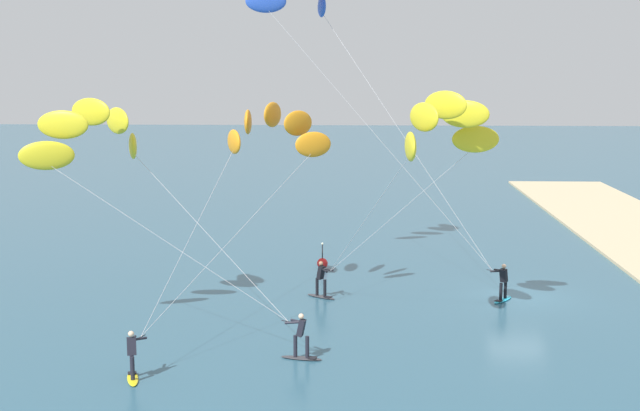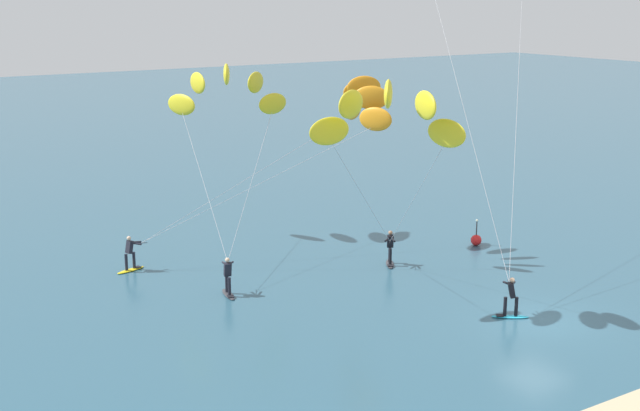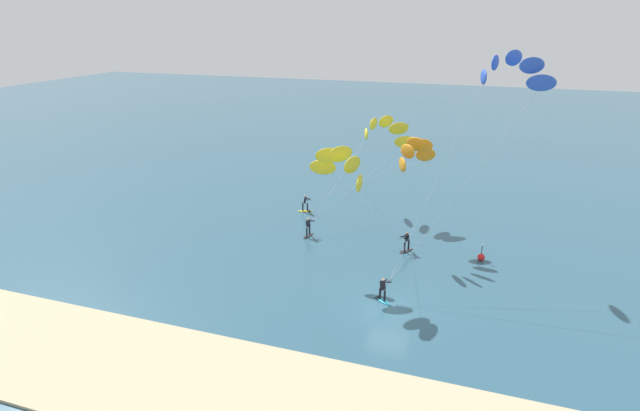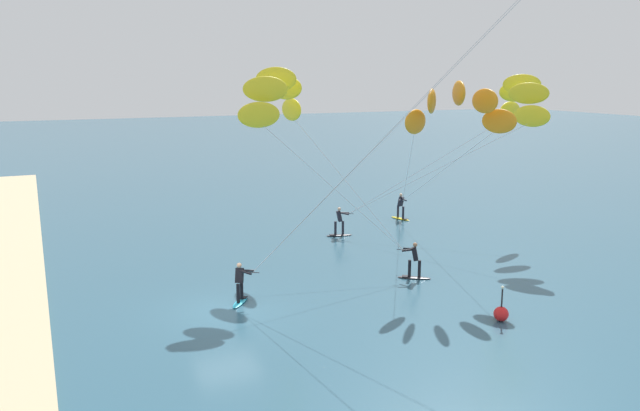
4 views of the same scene
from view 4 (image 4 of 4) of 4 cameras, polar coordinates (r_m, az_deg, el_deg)
name	(u,v)px [view 4 (image 4 of 4)]	position (r m, az deg, el deg)	size (l,w,h in m)	color
ground_plane	(226,311)	(25.58, -8.40, -9.28)	(240.00, 240.00, 0.00)	#2D566B
kitesurfer_mid_water	(455,114)	(29.87, 11.90, 7.99)	(12.84, 6.71, 8.81)	yellow
kitesurfer_far_out	(281,102)	(29.44, -3.48, 9.17)	(7.42, 8.15, 9.41)	#333338
kitesurfer_downwind	(514,104)	(36.59, 16.92, 8.65)	(8.00, 11.57, 9.10)	#333338
marker_buoy	(501,313)	(25.16, 15.83, -9.24)	(0.56, 0.56, 1.38)	red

